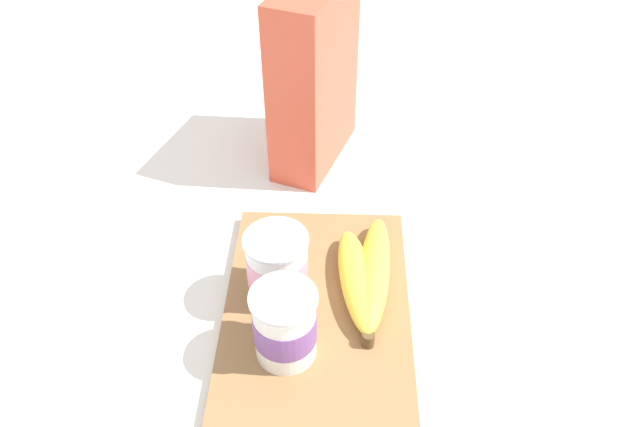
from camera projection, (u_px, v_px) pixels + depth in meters
The scene contains 6 objects.
ground_plane at pixel (317, 321), 0.72m from camera, with size 2.40×2.40×0.00m, color white.
cutting_board at pixel (317, 317), 0.72m from camera, with size 0.34×0.21×0.02m, color olive.
cereal_box at pixel (314, 78), 0.87m from camera, with size 0.17×0.07×0.27m, color #D85138.
yogurt_cup_front at pixel (285, 325), 0.64m from camera, with size 0.07×0.07×0.09m.
yogurt_cup_back at pixel (277, 267), 0.70m from camera, with size 0.07×0.07×0.09m.
banana_bunch at pixel (366, 276), 0.73m from camera, with size 0.19×0.08×0.03m.
Camera 1 is at (-0.45, -0.02, 0.58)m, focal length 35.04 mm.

